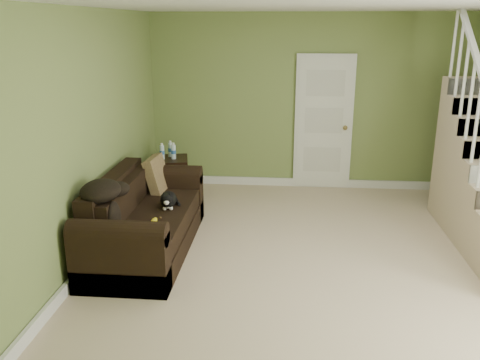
% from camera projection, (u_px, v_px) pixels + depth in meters
% --- Properties ---
extents(floor, '(5.00, 5.50, 0.01)m').
position_uv_depth(floor, '(326.00, 265.00, 5.34)').
color(floor, '#CDB394').
rests_on(floor, ground).
extents(ceiling, '(5.00, 5.50, 0.01)m').
position_uv_depth(ceiling, '(340.00, 5.00, 4.57)').
color(ceiling, white).
rests_on(ceiling, wall_back).
extents(wall_back, '(5.00, 0.04, 2.60)m').
position_uv_depth(wall_back, '(318.00, 103.00, 7.57)').
color(wall_back, olive).
rests_on(wall_back, floor).
extents(wall_front, '(5.00, 0.04, 2.60)m').
position_uv_depth(wall_front, '(382.00, 282.00, 2.34)').
color(wall_front, olive).
rests_on(wall_front, floor).
extents(wall_left, '(0.04, 5.50, 2.60)m').
position_uv_depth(wall_left, '(85.00, 140.00, 5.18)').
color(wall_left, olive).
rests_on(wall_left, floor).
extents(baseboard_back, '(5.00, 0.04, 0.12)m').
position_uv_depth(baseboard_back, '(314.00, 183.00, 7.91)').
color(baseboard_back, white).
rests_on(baseboard_back, floor).
extents(baseboard_left, '(0.04, 5.50, 0.12)m').
position_uv_depth(baseboard_left, '(98.00, 251.00, 5.54)').
color(baseboard_left, white).
rests_on(baseboard_left, floor).
extents(door, '(0.86, 0.12, 2.02)m').
position_uv_depth(door, '(324.00, 123.00, 7.61)').
color(door, white).
rests_on(door, floor).
extents(sofa, '(0.92, 2.14, 0.85)m').
position_uv_depth(sofa, '(143.00, 223.00, 5.63)').
color(sofa, black).
rests_on(sofa, floor).
extents(side_table, '(0.61, 0.61, 0.85)m').
position_uv_depth(side_table, '(170.00, 179.00, 7.25)').
color(side_table, black).
rests_on(side_table, floor).
extents(cat, '(0.26, 0.48, 0.24)m').
position_uv_depth(cat, '(168.00, 200.00, 5.68)').
color(cat, black).
rests_on(cat, sofa).
extents(banana, '(0.06, 0.22, 0.06)m').
position_uv_depth(banana, '(153.00, 222.00, 5.21)').
color(banana, yellow).
rests_on(banana, sofa).
extents(throw_pillow, '(0.25, 0.47, 0.47)m').
position_uv_depth(throw_pillow, '(157.00, 175.00, 6.27)').
color(throw_pillow, '#432B1A').
rests_on(throw_pillow, sofa).
extents(throw_blanket, '(0.41, 0.52, 0.20)m').
position_uv_depth(throw_blanket, '(101.00, 191.00, 4.95)').
color(throw_blanket, black).
rests_on(throw_blanket, sofa).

